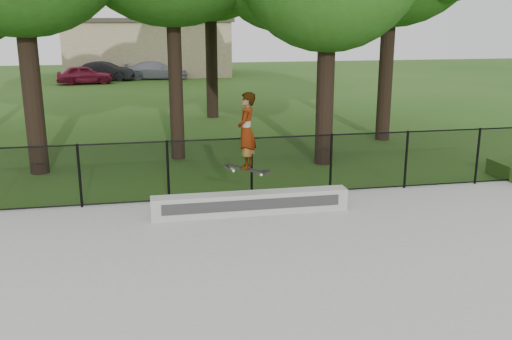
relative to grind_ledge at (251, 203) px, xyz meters
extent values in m
plane|color=#244E16|center=(0.25, -4.70, -0.31)|extent=(100.00, 100.00, 0.00)
cube|color=#9FA09A|center=(0.25, -4.70, -0.28)|extent=(14.00, 12.00, 0.06)
cube|color=#ABABA6|center=(0.00, 0.00, 0.00)|extent=(4.40, 0.40, 0.49)
imported|color=maroon|center=(-6.09, 28.12, 0.31)|extent=(3.78, 1.92, 1.24)
imported|color=black|center=(-4.77, 30.34, 0.36)|extent=(3.94, 2.46, 1.34)
imported|color=#9D9DB2|center=(-1.26, 30.44, 0.33)|extent=(4.23, 2.27, 1.28)
cube|color=black|center=(-0.13, -0.21, 0.85)|extent=(0.82, 0.23, 0.25)
imported|color=#BCEDF7|center=(-0.13, -0.21, 1.68)|extent=(0.58, 0.70, 1.63)
cylinder|color=black|center=(-3.75, 1.20, 0.50)|extent=(0.06, 0.06, 1.50)
cylinder|color=black|center=(-1.75, 1.20, 0.50)|extent=(0.06, 0.06, 1.50)
cylinder|color=black|center=(0.25, 1.20, 0.50)|extent=(0.06, 0.06, 1.50)
cylinder|color=black|center=(2.25, 1.20, 0.50)|extent=(0.06, 0.06, 1.50)
cylinder|color=black|center=(4.25, 1.20, 0.50)|extent=(0.06, 0.06, 1.50)
cylinder|color=black|center=(6.25, 1.20, 0.50)|extent=(0.06, 0.06, 1.50)
cylinder|color=black|center=(0.25, 1.20, 1.22)|extent=(16.00, 0.04, 0.04)
cylinder|color=black|center=(0.25, 1.20, -0.20)|extent=(16.00, 0.04, 0.04)
cube|color=black|center=(0.25, 1.20, 0.50)|extent=(16.00, 0.01, 1.50)
cylinder|color=black|center=(-1.25, 5.80, 2.44)|extent=(0.44, 0.44, 5.49)
cylinder|color=black|center=(6.25, 7.30, 2.41)|extent=(0.44, 0.44, 5.42)
cylinder|color=black|center=(0.75, 13.30, 2.52)|extent=(0.44, 0.44, 5.65)
cylinder|color=black|center=(3.05, 4.30, 1.97)|extent=(0.44, 0.44, 4.54)
cylinder|color=black|center=(-5.25, 4.80, 2.27)|extent=(0.44, 0.44, 5.15)
cube|color=#C7BB8C|center=(-1.75, 33.30, 1.69)|extent=(12.00, 6.00, 4.00)
cube|color=#3F3833|center=(-1.75, 33.30, 3.84)|extent=(12.40, 6.40, 0.30)
camera|label=1|loc=(-2.20, -11.86, 3.99)|focal=40.00mm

